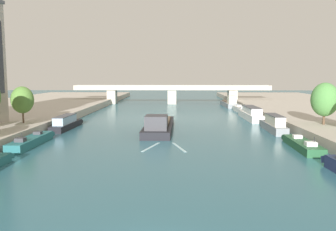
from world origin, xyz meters
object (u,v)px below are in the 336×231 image
Objects in this scene: moored_boat_right_near at (229,103)px; tree_right_by_lamp at (325,100)px; moored_boat_left_midway at (66,123)px; moored_boat_right_upstream at (274,124)px; tree_left_distant at (22,100)px; moored_boat_left_downstream at (32,141)px; moored_boat_right_gap_after at (302,144)px; moored_boat_right_lone at (241,109)px; barge_midriver at (159,125)px; bridge_far at (172,92)px; moored_boat_right_second at (251,114)px.

tree_right_by_lamp reaches higher than moored_boat_right_near.
moored_boat_left_midway is 35.34m from moored_boat_right_upstream.
tree_right_by_lamp is at bearing -1.04° from tree_left_distant.
moored_boat_left_downstream is 2.02× the size of tree_left_distant.
moored_boat_right_gap_after is at bearing -24.10° from moored_boat_left_midway.
tree_right_by_lamp is at bearing -81.49° from moored_boat_right_near.
moored_boat_right_lone is 1.77× the size of tree_right_by_lamp.
barge_midriver is at bearing -112.03° from moored_boat_right_near.
moored_boat_left_downstream is 0.19× the size of bridge_far.
moored_boat_right_second reaches higher than moored_boat_left_midway.
bridge_far reaches higher than moored_boat_right_lone.
moored_boat_right_second reaches higher than moored_boat_right_lone.
moored_boat_right_upstream reaches higher than moored_boat_left_midway.
bridge_far reaches higher than moored_boat_left_downstream.
moored_boat_right_upstream is at bearing -3.53° from moored_boat_left_midway.
bridge_far reaches higher than moored_boat_right_upstream.
barge_midriver is 1.34× the size of moored_boat_right_second.
moored_boat_right_second is (18.72, 16.18, 0.17)m from barge_midriver.
tree_right_by_lamp is (6.97, 10.41, 4.99)m from moored_boat_right_gap_after.
moored_boat_right_near is 19.90m from bridge_far.
moored_boat_right_upstream is 58.62m from bridge_far.
tree_left_distant reaches higher than moored_boat_right_lone.
tree_right_by_lamp is (6.56, -34.43, 4.88)m from moored_boat_right_lone.
moored_boat_right_upstream is 0.18× the size of bridge_far.
moored_boat_left_midway is 1.08× the size of moored_boat_right_gap_after.
moored_boat_left_midway reaches higher than moored_boat_left_downstream.
moored_boat_right_gap_after is 0.98× the size of moored_boat_right_lone.
tree_right_by_lamp is (7.33, -49.02, 4.49)m from moored_boat_right_near.
moored_boat_right_upstream is at bearing -90.42° from moored_boat_right_lone.
tree_left_distant is at bearing -129.89° from moored_boat_right_near.
tree_right_by_lamp is 0.10× the size of bridge_far.
moored_boat_left_downstream is (-16.30, -12.53, -0.38)m from barge_midriver.
moored_boat_right_lone is at bearing 39.29° from tree_left_distant.
moored_boat_right_lone is at bearing 89.48° from moored_boat_right_gap_after.
moored_boat_left_downstream is 35.17m from moored_boat_right_gap_after.
tree_left_distant reaches higher than moored_boat_right_upstream.
moored_boat_right_lone is at bearing 39.38° from moored_boat_left_midway.
bridge_far reaches higher than moored_boat_right_gap_after.
moored_boat_right_gap_after is 29.94m from moored_boat_right_second.
moored_boat_right_lone is 14.62m from moored_boat_right_near.
barge_midriver reaches higher than moored_boat_left_downstream.
moored_boat_right_second is 0.25× the size of bridge_far.
tree_right_by_lamp is at bearing -70.02° from moored_boat_right_second.
moored_boat_left_downstream is 56.27m from moored_boat_right_lone.
moored_boat_right_lone is 35.38m from tree_right_by_lamp.
moored_boat_right_lone is at bearing -54.13° from bridge_far.
tree_left_distant reaches higher than moored_boat_right_gap_after.
bridge_far is at bearing 149.60° from moored_boat_right_near.
moored_boat_left_midway is at bearing 173.19° from barge_midriver.
barge_midriver is at bearing 6.50° from tree_left_distant.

